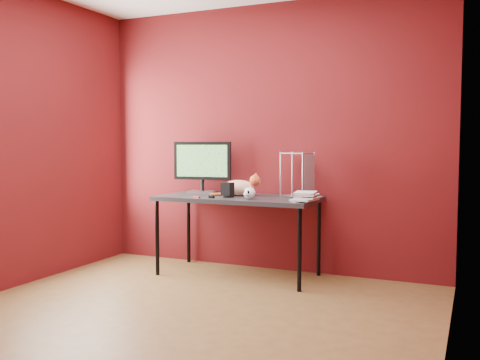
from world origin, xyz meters
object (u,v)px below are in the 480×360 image
at_px(desk, 238,202).
at_px(cat, 239,188).
at_px(skull_mug, 249,193).
at_px(speaker, 228,190).
at_px(book_stack, 297,145).
at_px(monitor, 202,164).

bearing_deg(desk, cat, 103.10).
bearing_deg(skull_mug, cat, 145.31).
bearing_deg(speaker, skull_mug, -12.50).
relative_size(desk, book_stack, 1.56).
distance_m(speaker, book_stack, 0.80).
bearing_deg(monitor, skull_mug, -38.75).
bearing_deg(book_stack, speaker, 176.84).
distance_m(desk, skull_mug, 0.31).
xyz_separation_m(speaker, book_stack, (0.68, -0.04, 0.42)).
xyz_separation_m(desk, monitor, (-0.47, 0.18, 0.34)).
distance_m(monitor, book_stack, 1.16).
height_order(cat, skull_mug, cat).
distance_m(skull_mug, speaker, 0.27).
height_order(skull_mug, speaker, speaker).
bearing_deg(monitor, book_stack, -26.01).
height_order(cat, speaker, cat).
bearing_deg(speaker, desk, 72.82).
bearing_deg(speaker, cat, 83.66).
bearing_deg(desk, skull_mug, -45.16).
xyz_separation_m(monitor, speaker, (0.42, -0.30, -0.22)).
height_order(monitor, book_stack, book_stack).
bearing_deg(speaker, book_stack, 3.12).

